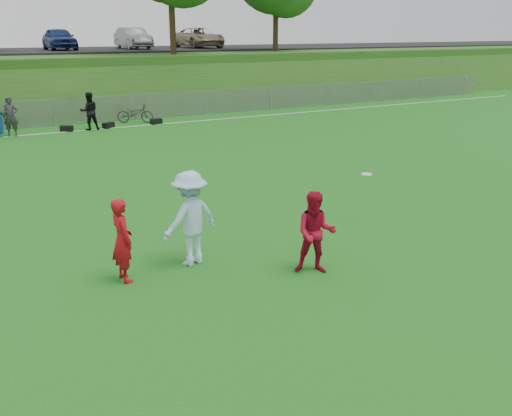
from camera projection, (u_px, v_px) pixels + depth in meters
ground at (269, 276)px, 10.61m from camera, size 120.00×120.00×0.00m
sideline_far at (63, 132)px, 25.54m from camera, size 60.00×0.10×0.01m
fence at (53, 112)px, 27.01m from camera, size 58.00×0.06×1.30m
berm at (17, 78)px, 35.88m from camera, size 120.00×18.00×3.00m
parking_lot at (10, 51)px, 37.08m from camera, size 120.00×12.00×0.10m
gear_bags at (83, 127)px, 26.02m from camera, size 7.99×0.52×0.26m
player_red_left at (122, 240)px, 10.22m from camera, size 0.41×0.59×1.56m
player_red_center at (316, 233)px, 10.57m from camera, size 0.96×0.91×1.57m
player_blue at (190, 218)px, 10.92m from camera, size 1.34×0.97×1.86m
frisbee at (367, 174)px, 13.26m from camera, size 0.25×0.25×0.02m
bicycle at (135, 113)px, 27.96m from camera, size 1.85×1.40×0.93m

